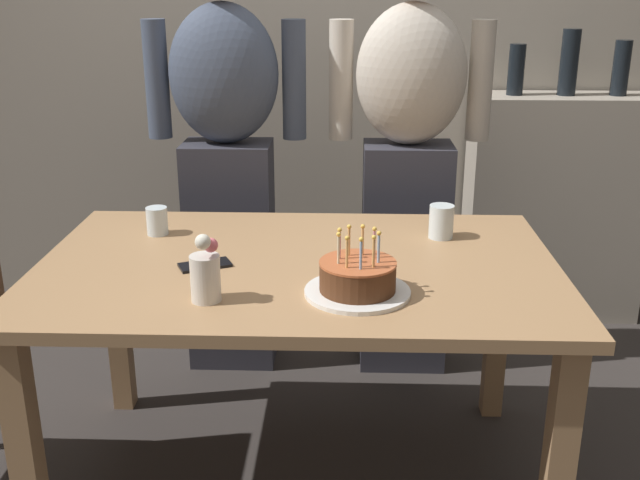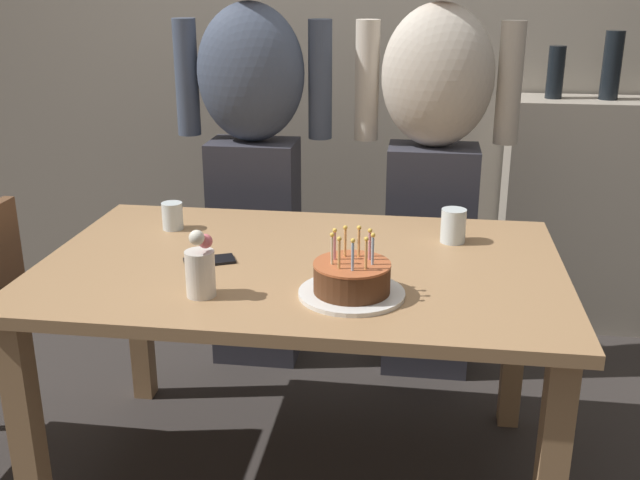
{
  "view_description": "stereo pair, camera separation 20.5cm",
  "coord_description": "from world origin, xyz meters",
  "px_view_note": "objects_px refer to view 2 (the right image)",
  "views": [
    {
      "loc": [
        0.14,
        -2.02,
        1.51
      ],
      "look_at": [
        0.07,
        -0.09,
        0.84
      ],
      "focal_mm": 42.13,
      "sensor_mm": 36.0,
      "label": 1
    },
    {
      "loc": [
        0.34,
        -2.01,
        1.51
      ],
      "look_at": [
        0.07,
        -0.09,
        0.84
      ],
      "focal_mm": 42.13,
      "sensor_mm": 36.0,
      "label": 2
    }
  ],
  "objects_px": {
    "cell_phone": "(210,261)",
    "person_man_bearded": "(253,153)",
    "water_glass_near": "(172,216)",
    "flower_vase": "(200,269)",
    "water_glass_far": "(453,226)",
    "birthday_cake": "(352,281)",
    "person_woman_cardigan": "(434,158)"
  },
  "relations": [
    {
      "from": "flower_vase",
      "to": "person_woman_cardigan",
      "type": "relative_size",
      "value": 0.11
    },
    {
      "from": "water_glass_far",
      "to": "person_woman_cardigan",
      "type": "xyz_separation_m",
      "value": [
        -0.06,
        0.57,
        0.08
      ]
    },
    {
      "from": "water_glass_near",
      "to": "water_glass_far",
      "type": "relative_size",
      "value": 0.84
    },
    {
      "from": "birthday_cake",
      "to": "water_glass_near",
      "type": "height_order",
      "value": "birthday_cake"
    },
    {
      "from": "cell_phone",
      "to": "flower_vase",
      "type": "relative_size",
      "value": 0.78
    },
    {
      "from": "flower_vase",
      "to": "water_glass_far",
      "type": "bearing_deg",
      "value": 38.4
    },
    {
      "from": "person_woman_cardigan",
      "to": "person_man_bearded",
      "type": "bearing_deg",
      "value": 0.0
    },
    {
      "from": "water_glass_near",
      "to": "cell_phone",
      "type": "xyz_separation_m",
      "value": [
        0.2,
        -0.28,
        -0.04
      ]
    },
    {
      "from": "cell_phone",
      "to": "person_man_bearded",
      "type": "xyz_separation_m",
      "value": [
        -0.06,
        0.84,
        0.13
      ]
    },
    {
      "from": "water_glass_near",
      "to": "cell_phone",
      "type": "distance_m",
      "value": 0.35
    },
    {
      "from": "birthday_cake",
      "to": "person_woman_cardigan",
      "type": "height_order",
      "value": "person_woman_cardigan"
    },
    {
      "from": "person_woman_cardigan",
      "to": "water_glass_far",
      "type": "bearing_deg",
      "value": 96.4
    },
    {
      "from": "water_glass_near",
      "to": "person_woman_cardigan",
      "type": "relative_size",
      "value": 0.05
    },
    {
      "from": "flower_vase",
      "to": "person_man_bearded",
      "type": "bearing_deg",
      "value": 95.72
    },
    {
      "from": "birthday_cake",
      "to": "person_woman_cardigan",
      "type": "relative_size",
      "value": 0.17
    },
    {
      "from": "birthday_cake",
      "to": "person_woman_cardigan",
      "type": "distance_m",
      "value": 1.05
    },
    {
      "from": "birthday_cake",
      "to": "water_glass_near",
      "type": "distance_m",
      "value": 0.78
    },
    {
      "from": "water_glass_near",
      "to": "flower_vase",
      "type": "xyz_separation_m",
      "value": [
        0.25,
        -0.52,
        0.03
      ]
    },
    {
      "from": "water_glass_near",
      "to": "flower_vase",
      "type": "relative_size",
      "value": 0.48
    },
    {
      "from": "water_glass_near",
      "to": "flower_vase",
      "type": "distance_m",
      "value": 0.58
    },
    {
      "from": "water_glass_near",
      "to": "person_woman_cardigan",
      "type": "bearing_deg",
      "value": 33.95
    },
    {
      "from": "water_glass_far",
      "to": "cell_phone",
      "type": "height_order",
      "value": "water_glass_far"
    },
    {
      "from": "cell_phone",
      "to": "person_man_bearded",
      "type": "height_order",
      "value": "person_man_bearded"
    },
    {
      "from": "birthday_cake",
      "to": "water_glass_near",
      "type": "xyz_separation_m",
      "value": [
        -0.63,
        0.46,
        0.0
      ]
    },
    {
      "from": "water_glass_far",
      "to": "flower_vase",
      "type": "bearing_deg",
      "value": -141.6
    },
    {
      "from": "flower_vase",
      "to": "person_woman_cardigan",
      "type": "bearing_deg",
      "value": 61.47
    },
    {
      "from": "cell_phone",
      "to": "flower_vase",
      "type": "xyz_separation_m",
      "value": [
        0.05,
        -0.24,
        0.07
      ]
    },
    {
      "from": "birthday_cake",
      "to": "water_glass_near",
      "type": "bearing_deg",
      "value": 143.89
    },
    {
      "from": "water_glass_near",
      "to": "flower_vase",
      "type": "bearing_deg",
      "value": -64.2
    },
    {
      "from": "person_man_bearded",
      "to": "cell_phone",
      "type": "bearing_deg",
      "value": 94.08
    },
    {
      "from": "person_woman_cardigan",
      "to": "water_glass_near",
      "type": "bearing_deg",
      "value": 33.95
    },
    {
      "from": "cell_phone",
      "to": "person_man_bearded",
      "type": "bearing_deg",
      "value": 69.49
    }
  ]
}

